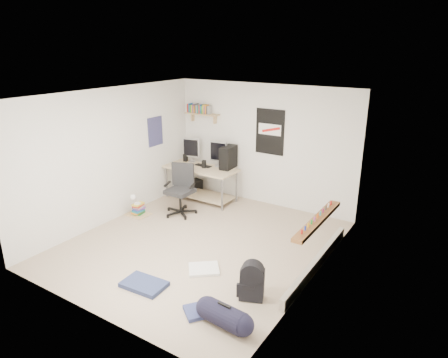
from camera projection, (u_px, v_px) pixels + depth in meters
The scene contains 26 objects.
floor at pixel (200, 243), 6.81m from camera, with size 4.00×4.50×0.01m, color gray.
ceiling at pixel (197, 95), 6.01m from camera, with size 4.00×4.50×0.01m, color white.
back_wall at pixel (263, 145), 8.21m from camera, with size 4.00×0.01×2.50m, color silver.
left_wall at pixel (112, 156), 7.43m from camera, with size 0.01×4.50×2.50m, color silver.
right_wall at pixel (319, 198), 5.39m from camera, with size 0.01×4.50×2.50m, color silver.
desk at pixel (201, 183), 8.63m from camera, with size 1.58×0.69×0.72m, color beige.
monitor_left at pixel (192, 153), 8.85m from camera, with size 0.38×0.09×0.42m, color #A6A7AB.
monitor_right at pixel (219, 157), 8.54m from camera, with size 0.39×0.10×0.43m, color #A4A4A9.
pc_tower at pixel (228, 157), 8.40m from camera, with size 0.22×0.46×0.48m, color black.
keyboard at pixel (203, 166), 8.62m from camera, with size 0.38×0.13×0.02m, color black.
speaker_left at pixel (185, 158), 8.95m from camera, with size 0.09×0.09×0.17m, color black.
speaker_right at pixel (204, 164), 8.47m from camera, with size 0.08×0.08×0.17m, color black.
office_chair at pixel (180, 191), 7.84m from camera, with size 0.66×0.66×1.01m, color black.
wall_shelf at pixel (202, 114), 8.69m from camera, with size 0.80×0.22×0.24m, color tan.
poster_back_wall at pixel (270, 132), 8.02m from camera, with size 0.62×0.03×0.92m, color black.
poster_left_wall at pixel (155, 131), 8.30m from camera, with size 0.02×0.42×0.60m, color navy.
window at pixel (324, 178), 5.59m from camera, with size 0.10×1.50×1.26m, color brown.
baseboard_heater at pixel (317, 263), 6.03m from camera, with size 0.08×2.50×0.18m, color #B7B2A8.
backpack at pixel (252, 284), 5.30m from camera, with size 0.32×0.25×0.42m, color black.
duffel_bag at pixel (224, 316), 4.78m from camera, with size 0.28×0.28×0.55m, color black.
tshirt at pixel (204, 269), 6.00m from camera, with size 0.45×0.38×0.04m, color silver.
jeans_a at pixel (144, 284), 5.59m from camera, with size 0.61×0.39×0.07m, color navy.
jeans_b at pixel (202, 310), 5.06m from camera, with size 0.42×0.31×0.05m, color navy.
book_stack at pixel (138, 208), 7.91m from camera, with size 0.41×0.34×0.28m, color brown.
desk_lamp at pixel (137, 197), 7.81m from camera, with size 0.13×0.22×0.22m, color silver.
subwoofer at pixel (195, 186), 9.17m from camera, with size 0.25×0.25×0.28m, color black.
Camera 1 is at (3.63, -4.92, 3.23)m, focal length 32.00 mm.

